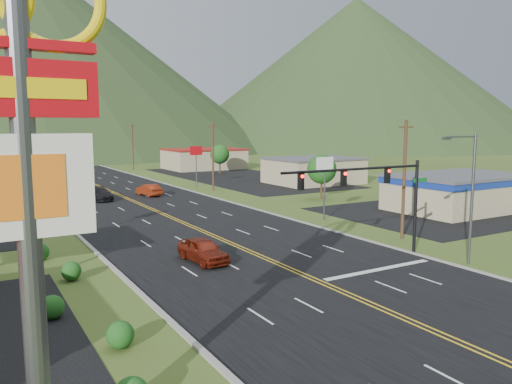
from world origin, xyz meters
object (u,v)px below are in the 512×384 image
pylon_sign (23,134)px  car_red_near (203,251)px  streetlight_west (15,155)px  car_dark_mid (101,195)px  traffic_signal (376,186)px  car_red_far (149,190)px  streetlight_east (470,190)px

pylon_sign → car_red_near: size_ratio=2.85×
streetlight_west → car_dark_mid: streetlight_west is taller
traffic_signal → streetlight_west: 58.88m
streetlight_west → car_red_near: bearing=-81.6°
pylon_sign → traffic_signal: bearing=27.1°
pylon_sign → traffic_signal: 26.67m
car_dark_mid → car_red_far: 6.72m
car_dark_mid → car_red_far: bearing=9.0°
traffic_signal → car_red_near: 12.95m
car_red_far → streetlight_west: bearing=-55.7°
traffic_signal → car_dark_mid: (-9.81, 39.09, -4.56)m
streetlight_east → car_red_far: (-7.86, 44.08, -4.39)m
pylon_sign → car_red_far: (20.32, 52.08, -8.51)m
car_red_far → streetlight_east: bearing=91.1°
pylon_sign → car_red_near: bearing=54.2°
streetlight_east → car_dark_mid: bearing=108.6°
streetlight_west → traffic_signal: bearing=-72.0°
traffic_signal → streetlight_east: (4.70, -4.00, -0.15)m
streetlight_west → car_red_near: size_ratio=1.84×
traffic_signal → car_red_far: traffic_signal is taller
streetlight_east → car_red_far: streetlight_east is taller
traffic_signal → car_dark_mid: 40.56m
pylon_sign → streetlight_east: bearing=15.8°
car_red_near → car_dark_mid: size_ratio=0.92×
pylon_sign → traffic_signal: (23.48, 12.00, -3.97)m
car_red_near → car_dark_mid: bearing=83.9°
pylon_sign → streetlight_east: (28.18, 8.00, -4.12)m
pylon_sign → streetlight_west: size_ratio=1.56×
car_dark_mid → car_red_far: size_ratio=1.11×
streetlight_east → car_dark_mid: size_ratio=1.69×
car_dark_mid → traffic_signal: bearing=-75.5°
car_red_near → car_red_far: bearing=73.1°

